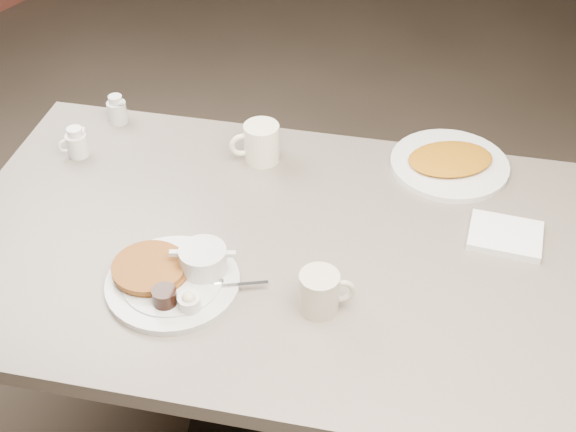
% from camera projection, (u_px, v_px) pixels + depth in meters
% --- Properties ---
extents(diner_table, '(1.50, 0.90, 0.75)m').
position_uv_depth(diner_table, '(286.00, 299.00, 1.84)').
color(diner_table, slate).
rests_on(diner_table, ground).
extents(main_plate, '(0.36, 0.33, 0.07)m').
position_uv_depth(main_plate, '(175.00, 275.00, 1.62)').
color(main_plate, beige).
rests_on(main_plate, diner_table).
extents(coffee_mug_near, '(0.12, 0.10, 0.09)m').
position_uv_depth(coffee_mug_near, '(320.00, 291.00, 1.55)').
color(coffee_mug_near, beige).
rests_on(coffee_mug_near, diner_table).
extents(napkin, '(0.17, 0.14, 0.02)m').
position_uv_depth(napkin, '(505.00, 236.00, 1.74)').
color(napkin, white).
rests_on(napkin, diner_table).
extents(coffee_mug_far, '(0.14, 0.12, 0.10)m').
position_uv_depth(coffee_mug_far, '(260.00, 143.00, 1.94)').
color(coffee_mug_far, white).
rests_on(coffee_mug_far, diner_table).
extents(creamer_left, '(0.07, 0.06, 0.08)m').
position_uv_depth(creamer_left, '(76.00, 143.00, 1.96)').
color(creamer_left, white).
rests_on(creamer_left, diner_table).
extents(creamer_right, '(0.07, 0.06, 0.08)m').
position_uv_depth(creamer_right, '(117.00, 110.00, 2.08)').
color(creamer_right, silver).
rests_on(creamer_right, diner_table).
extents(hash_plate, '(0.39, 0.39, 0.04)m').
position_uv_depth(hash_plate, '(450.00, 163.00, 1.94)').
color(hash_plate, silver).
rests_on(hash_plate, diner_table).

